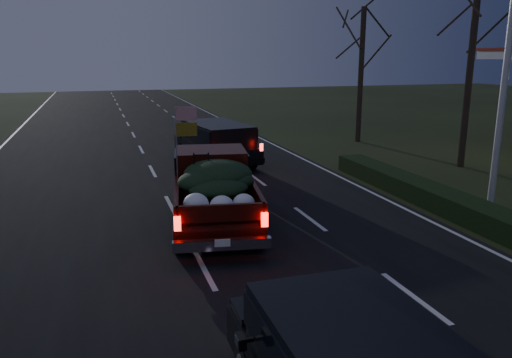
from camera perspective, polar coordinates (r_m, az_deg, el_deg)
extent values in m
plane|color=black|center=(11.12, -5.94, -10.31)|extent=(120.00, 120.00, 0.00)
cube|color=black|center=(11.12, -5.94, -10.26)|extent=(14.00, 120.00, 0.02)
cube|color=black|center=(16.78, 18.71, -1.50)|extent=(1.00, 10.00, 0.60)
cylinder|color=silver|center=(16.58, 26.80, 12.30)|extent=(0.20, 0.20, 9.00)
cylinder|color=black|center=(22.30, 23.33, 12.05)|extent=(0.28, 0.28, 8.50)
cylinder|color=black|center=(27.51, 11.88, 11.45)|extent=(0.28, 0.28, 7.00)
cube|color=#350B07|center=(13.89, -4.88, -2.48)|extent=(2.98, 5.60, 0.59)
cube|color=#350B07|center=(14.62, -5.18, 1.57)|extent=(2.22, 2.00, 0.96)
cube|color=black|center=(14.60, -5.18, 1.98)|extent=(2.31, 1.92, 0.59)
cube|color=#350B07|center=(12.47, -4.51, -2.86)|extent=(2.43, 3.27, 0.06)
ellipsoid|color=black|center=(12.86, -4.48, -0.12)|extent=(2.00, 2.17, 0.64)
cylinder|color=gray|center=(13.52, -9.08, 3.66)|extent=(0.03, 0.03, 2.13)
cube|color=red|center=(13.39, -7.98, 7.43)|extent=(0.55, 0.11, 0.36)
cube|color=gold|center=(13.44, -7.92, 5.63)|extent=(0.55, 0.11, 0.36)
cube|color=black|center=(21.58, -4.65, 3.47)|extent=(2.81, 5.30, 0.63)
cube|color=black|center=(21.22, -4.42, 5.25)|extent=(2.49, 3.93, 0.84)
cube|color=black|center=(21.21, -4.43, 5.48)|extent=(2.57, 3.84, 0.50)
cube|color=black|center=(6.44, -1.74, -18.04)|extent=(0.10, 0.21, 0.16)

